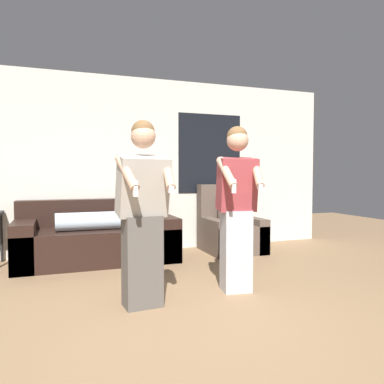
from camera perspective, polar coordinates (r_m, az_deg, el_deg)
ground_plane at (r=2.99m, az=4.24°, el=-21.20°), size 14.00×14.00×0.00m
wall_back at (r=5.91m, az=-8.79°, el=4.11°), size 6.70×0.07×2.70m
couch at (r=5.38m, az=-14.18°, el=-6.95°), size 2.13×0.95×0.84m
armchair at (r=5.95m, az=5.85°, el=-5.78°), size 0.84×0.88×1.04m
person_left at (r=3.40m, az=-7.51°, el=-3.29°), size 0.51×0.53×1.69m
person_right at (r=3.85m, az=6.84°, el=-2.25°), size 0.44×0.52×1.70m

